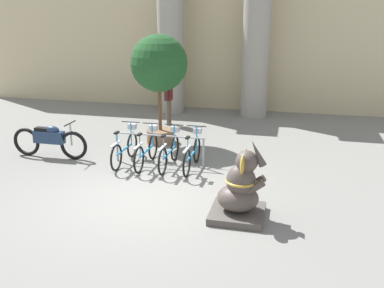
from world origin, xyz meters
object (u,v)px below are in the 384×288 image
object	(u,v)px
bicycle_3	(192,153)
person_pedestrian	(169,94)
bicycle_1	(147,150)
bicycle_2	(169,151)
bicycle_0	(125,148)
potted_tree	(159,68)
motorcycle	(50,140)
elephant_statue	(240,191)

from	to	relation	value
bicycle_3	person_pedestrian	bearing A→B (deg)	114.15
bicycle_1	bicycle_2	size ratio (longest dim) A/B	1.00
bicycle_0	person_pedestrian	bearing A→B (deg)	90.09
bicycle_0	potted_tree	distance (m)	2.58
bicycle_2	motorcycle	bearing A→B (deg)	-178.93
bicycle_0	bicycle_1	xyz separation A→B (m)	(0.58, -0.02, 0.00)
bicycle_0	person_pedestrian	xyz separation A→B (m)	(-0.01, 3.87, 0.63)
bicycle_3	elephant_statue	bearing A→B (deg)	-57.62
bicycle_3	person_pedestrian	distance (m)	4.28
elephant_statue	motorcycle	size ratio (longest dim) A/B	0.73
bicycle_2	bicycle_0	bearing A→B (deg)	-179.96
bicycle_1	bicycle_3	bearing A→B (deg)	1.03
bicycle_3	motorcycle	size ratio (longest dim) A/B	0.80
motorcycle	potted_tree	distance (m)	3.49
bicycle_2	motorcycle	size ratio (longest dim) A/B	0.80
bicycle_1	bicycle_2	distance (m)	0.58
potted_tree	bicycle_1	bearing A→B (deg)	-82.66
bicycle_1	bicycle_2	xyz separation A→B (m)	(0.58, 0.02, 0.00)
elephant_statue	bicycle_3	bearing A→B (deg)	122.38
bicycle_0	motorcycle	bearing A→B (deg)	-178.34
person_pedestrian	potted_tree	bearing A→B (deg)	-80.40
elephant_statue	bicycle_1	bearing A→B (deg)	139.02
bicycle_0	bicycle_2	size ratio (longest dim) A/B	1.00
bicycle_2	bicycle_3	distance (m)	0.58
person_pedestrian	bicycle_2	bearing A→B (deg)	-73.35
bicycle_1	motorcycle	world-z (taller)	motorcycle
bicycle_2	potted_tree	xyz separation A→B (m)	(-0.82, 1.86, 1.76)
motorcycle	potted_tree	world-z (taller)	potted_tree
elephant_statue	motorcycle	world-z (taller)	elephant_statue
bicycle_0	bicycle_3	xyz separation A→B (m)	(1.73, 0.00, 0.00)
bicycle_1	potted_tree	world-z (taller)	potted_tree
bicycle_2	motorcycle	distance (m)	3.20
bicycle_0	elephant_statue	distance (m)	3.90
bicycle_0	elephant_statue	world-z (taller)	elephant_statue
bicycle_1	person_pedestrian	size ratio (longest dim) A/B	0.99
bicycle_3	bicycle_0	bearing A→B (deg)	-179.86
elephant_statue	person_pedestrian	distance (m)	6.93
elephant_statue	potted_tree	size ratio (longest dim) A/B	0.50
bicycle_1	potted_tree	size ratio (longest dim) A/B	0.55
bicycle_0	bicycle_1	size ratio (longest dim) A/B	1.00
bicycle_0	elephant_statue	bearing A→B (deg)	-35.61
potted_tree	motorcycle	bearing A→B (deg)	-141.20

